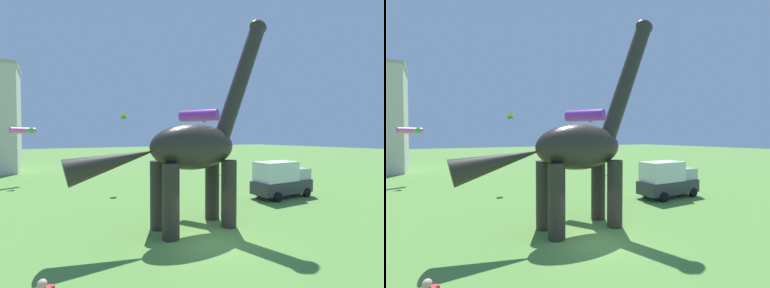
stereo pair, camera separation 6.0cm
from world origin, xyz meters
The scene contains 10 objects.
ground_plane centered at (0.00, 0.00, 0.00)m, with size 240.00×240.00×0.00m, color #5B8E3D.
dinosaur_sculpture centered at (0.22, 2.49, 4.80)m, with size 12.69×2.69×13.26m.
parked_box_truck centered at (10.89, 5.25, 1.65)m, with size 5.66×2.38×3.20m.
person_watching_child centered at (8.98, 9.98, 1.05)m, with size 0.65×0.29×1.73m.
person_vendor_side centered at (9.96, 11.80, 1.01)m, with size 0.63×0.28×1.67m.
kite_mid_left centered at (19.06, 25.31, 5.79)m, with size 0.82×1.00×0.32m.
kite_near_high centered at (15.49, 22.12, 7.82)m, with size 0.87×1.00×0.13m.
kite_far_left centered at (2.99, 6.06, 6.96)m, with size 3.15×3.03×0.89m.
kite_apex centered at (-0.16, 16.09, 7.48)m, with size 0.45×0.45×0.60m.
kite_trailing centered at (-9.28, 24.39, 6.08)m, with size 2.65×2.64×0.76m.
Camera 1 is at (-7.36, -10.62, 5.41)m, focal length 24.19 mm.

